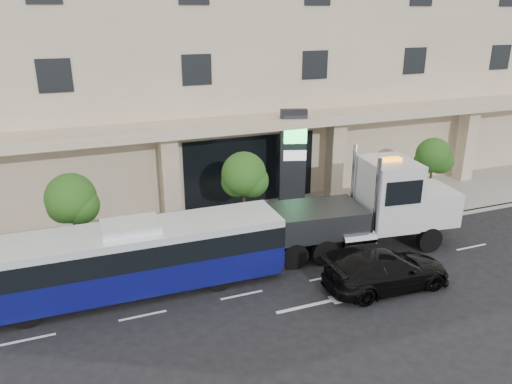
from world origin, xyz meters
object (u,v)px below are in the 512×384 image
tow_truck (368,209)px  black_sedan (387,270)px  city_bus (133,257)px  signage_pylon (293,160)px

tow_truck → black_sedan: tow_truck is taller
city_bus → tow_truck: size_ratio=1.13×
city_bus → black_sedan: size_ratio=2.24×
black_sedan → signage_pylon: bearing=1.9°
black_sedan → signage_pylon: (-0.08, 9.05, 2.30)m
city_bus → black_sedan: 10.42m
black_sedan → city_bus: bearing=71.8°
tow_truck → signage_pylon: (-1.40, 5.49, 1.08)m
city_bus → black_sedan: city_bus is taller
tow_truck → black_sedan: bearing=-103.3°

